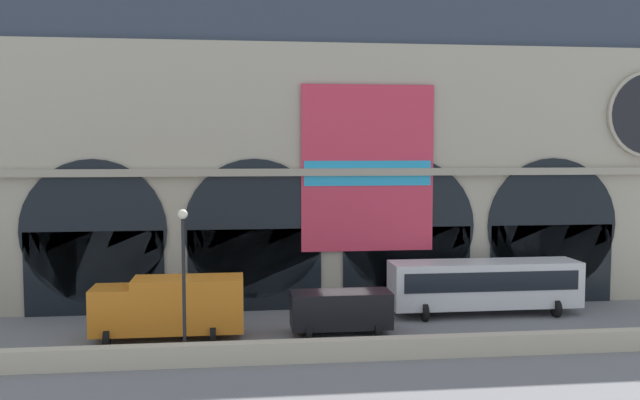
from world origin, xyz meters
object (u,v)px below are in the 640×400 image
bus_mideast (485,284)px  street_lamp_quayside (184,264)px  box_truck_midwest (171,306)px  van_center (341,310)px

bus_mideast → street_lamp_quayside: size_ratio=1.59×
box_truck_midwest → street_lamp_quayside: bearing=-75.1°
bus_mideast → street_lamp_quayside: bearing=-157.8°
street_lamp_quayside → bus_mideast: bearing=22.2°
van_center → bus_mideast: bus_mideast is taller
street_lamp_quayside → van_center: bearing=25.5°
van_center → street_lamp_quayside: bearing=-154.5°
van_center → bus_mideast: size_ratio=0.47×
van_center → street_lamp_quayside: size_ratio=0.75×
box_truck_midwest → van_center: box_truck_midwest is taller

